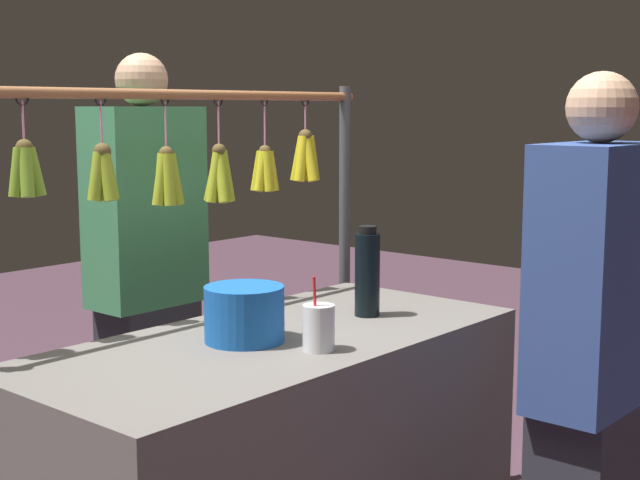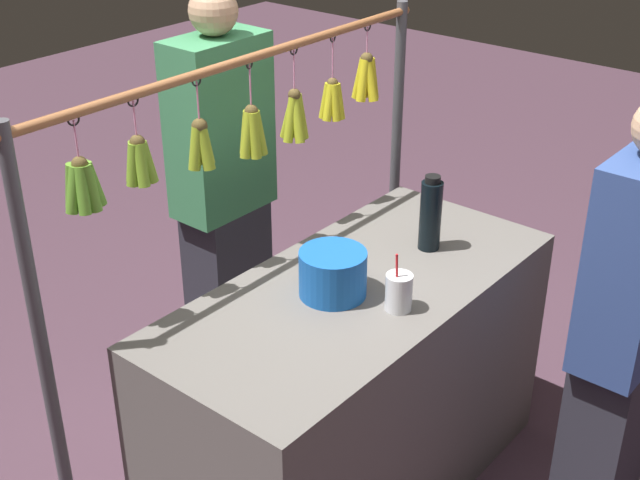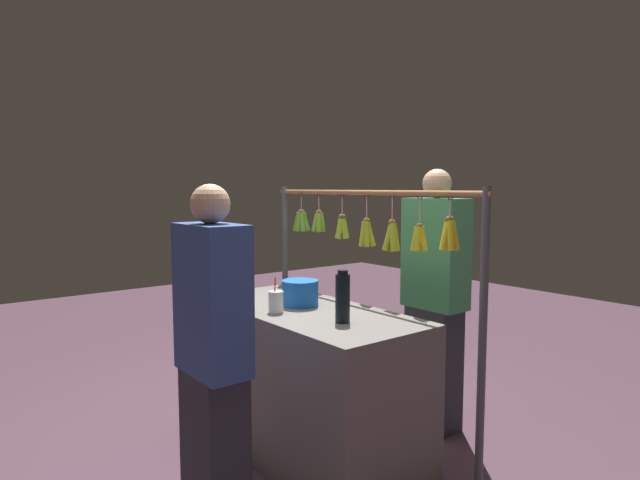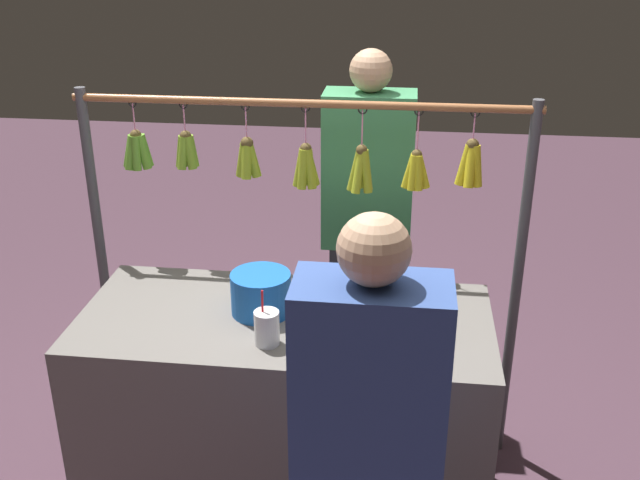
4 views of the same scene
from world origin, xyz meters
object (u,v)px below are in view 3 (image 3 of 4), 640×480
Objects in this scene: vendor_person at (435,303)px; drink_cup at (276,302)px; water_bottle at (343,297)px; blue_bucket at (300,293)px; customer_person at (213,365)px.

drink_cup is at bearing 75.52° from vendor_person.
vendor_person is at bearing -104.48° from drink_cup.
drink_cup is at bearing 20.46° from water_bottle.
drink_cup reaches higher than blue_bucket.
blue_bucket is at bearing -73.97° from drink_cup.
vendor_person is (-0.28, -1.07, -0.10)m from drink_cup.
blue_bucket is 0.95m from customer_person.
customer_person is at bearing 122.60° from drink_cup.
water_bottle is 0.17× the size of customer_person.
blue_bucket is at bearing -61.40° from customer_person.
blue_bucket is 0.14× the size of customer_person.
blue_bucket is at bearing 68.28° from vendor_person.
customer_person is (-0.38, 0.60, -0.15)m from drink_cup.
vendor_person is (-0.34, -0.85, -0.12)m from blue_bucket.
drink_cup is at bearing -57.40° from customer_person.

